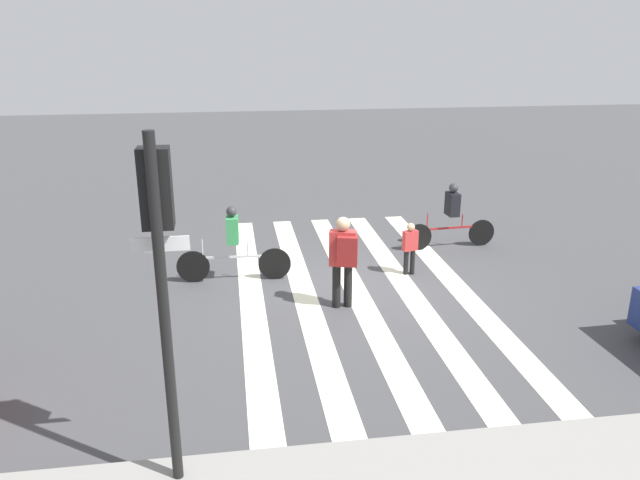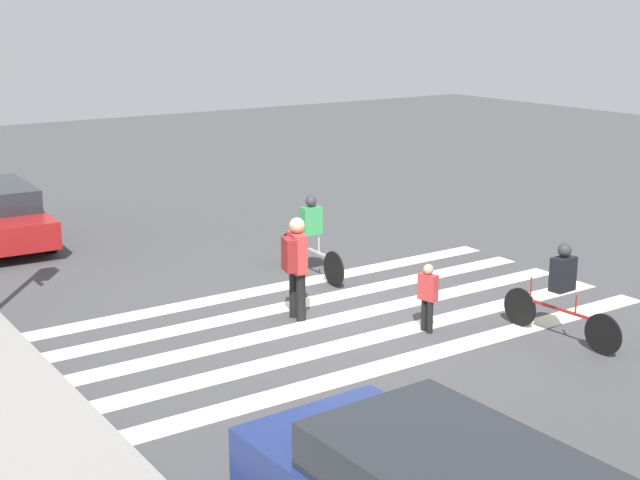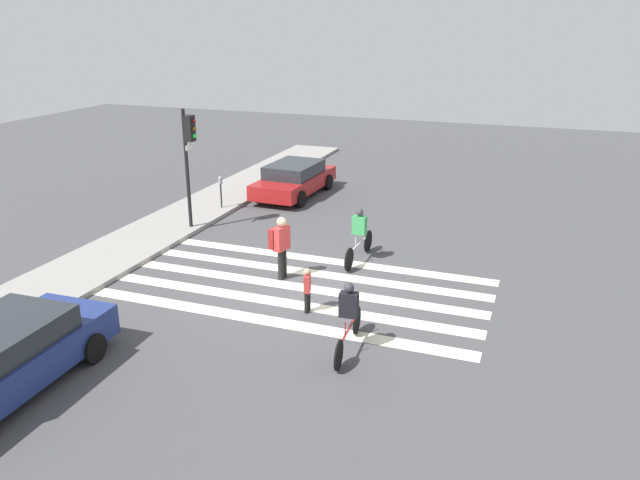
{
  "view_description": "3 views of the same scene",
  "coord_description": "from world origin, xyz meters",
  "views": [
    {
      "loc": [
        2.45,
        11.49,
        5.04
      ],
      "look_at": [
        0.77,
        0.29,
        1.21
      ],
      "focal_mm": 35.0,
      "sensor_mm": 36.0,
      "label": 1
    },
    {
      "loc": [
        -11.83,
        8.55,
        5.18
      ],
      "look_at": [
        1.08,
        -0.19,
        1.12
      ],
      "focal_mm": 50.0,
      "sensor_mm": 36.0,
      "label": 2
    },
    {
      "loc": [
        -14.33,
        -5.82,
        6.87
      ],
      "look_at": [
        0.2,
        -0.46,
        1.36
      ],
      "focal_mm": 35.0,
      "sensor_mm": 36.0,
      "label": 3
    }
  ],
  "objects": [
    {
      "name": "ground_plane",
      "position": [
        0.0,
        0.0,
        0.0
      ],
      "size": [
        60.0,
        60.0,
        0.0
      ],
      "primitive_type": "plane",
      "color": "#444447"
    },
    {
      "name": "crosswalk_stripes",
      "position": [
        0.0,
        0.0,
        0.0
      ],
      "size": [
        4.7,
        10.0,
        0.01
      ],
      "color": "#F2EDCC",
      "rests_on": "ground_plane"
    },
    {
      "name": "traffic_light",
      "position": [
        3.19,
        5.22,
        2.89
      ],
      "size": [
        0.6,
        0.5,
        4.13
      ],
      "color": "black",
      "rests_on": "ground_plane"
    },
    {
      "name": "pedestrian_adult_yellow_jacket",
      "position": [
        0.4,
        0.77,
        1.05
      ],
      "size": [
        0.54,
        0.5,
        1.79
      ],
      "rotation": [
        0.0,
        0.0,
        2.88
      ],
      "color": "black",
      "rests_on": "ground_plane"
    },
    {
      "name": "pedestrian_child_with_backpack",
      "position": [
        -1.32,
        -0.69,
        0.65
      ],
      "size": [
        0.35,
        0.22,
        1.16
      ],
      "rotation": [
        0.0,
        0.0,
        0.24
      ],
      "color": "black",
      "rests_on": "ground_plane"
    },
    {
      "name": "cyclist_near_curb",
      "position": [
        -2.79,
        -2.22,
        0.86
      ],
      "size": [
        2.29,
        0.41,
        1.61
      ],
      "rotation": [
        0.0,
        0.0,
        0.07
      ],
      "color": "black",
      "rests_on": "ground_plane"
    },
    {
      "name": "cyclist_far_lane",
      "position": [
        2.43,
        -0.88,
        0.87
      ],
      "size": [
        2.39,
        0.41,
        1.63
      ],
      "rotation": [
        0.0,
        0.0,
        -0.05
      ],
      "color": "black",
      "rests_on": "ground_plane"
    }
  ]
}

